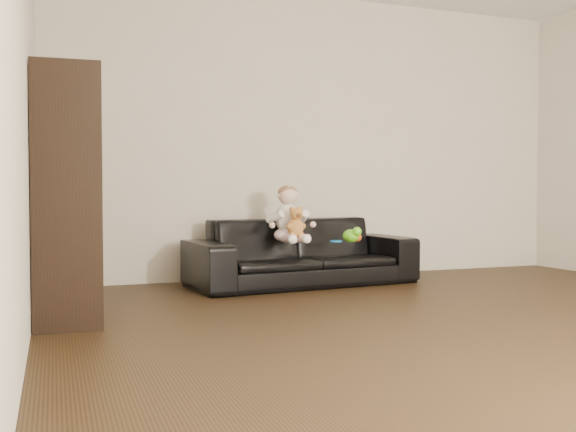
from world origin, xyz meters
name	(u,v)px	position (x,y,z in m)	size (l,w,h in m)	color
floor	(523,336)	(0.00, 0.00, 0.00)	(5.50, 5.50, 0.00)	black
wall_back	(323,137)	(0.00, 2.75, 1.30)	(5.00, 5.00, 0.00)	beige
wall_left	(18,61)	(-2.50, 0.00, 1.30)	(5.50, 5.50, 0.00)	beige
sofa	(302,252)	(-0.40, 2.25, 0.28)	(1.91, 0.75, 0.56)	black
cabinet	(69,197)	(-2.29, 1.18, 0.75)	(0.38, 0.52, 1.51)	black
shelf_item	(72,139)	(-2.27, 1.18, 1.09)	(0.18, 0.25, 0.28)	silver
baby	(289,217)	(-0.56, 2.15, 0.58)	(0.34, 0.41, 0.47)	#FED6D9
teddy_bear	(296,222)	(-0.55, 2.00, 0.54)	(0.16, 0.16, 0.25)	#B87634
toy_green	(351,236)	(-0.07, 2.00, 0.42)	(0.13, 0.16, 0.11)	#62D819
toy_rattle	(357,237)	(0.02, 2.07, 0.40)	(0.07, 0.07, 0.07)	#DE551A
toy_blue_disc	(336,241)	(-0.16, 2.09, 0.37)	(0.10, 0.10, 0.01)	blue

